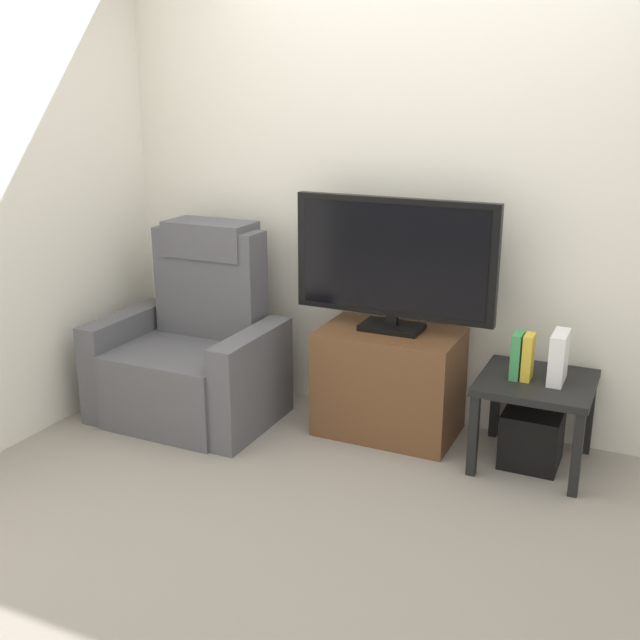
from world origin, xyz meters
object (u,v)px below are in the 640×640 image
television (394,261)px  recliner_armchair (194,351)px  side_table (536,393)px  book_leftmost (517,356)px  subwoofer_box (532,437)px  book_middle (528,357)px  tv_stand (389,382)px  game_console (559,357)px

television → recliner_armchair: size_ratio=1.00×
side_table → book_leftmost: (-0.10, -0.02, 0.18)m
subwoofer_box → book_leftmost: 0.44m
recliner_armchair → book_middle: 1.84m
tv_stand → subwoofer_box: tv_stand is taller
tv_stand → book_middle: bearing=-4.9°
book_leftmost → book_middle: same height
side_table → book_middle: 0.19m
television → book_middle: 0.82m
television → game_console: size_ratio=4.35×
tv_stand → side_table: tv_stand is taller
side_table → book_leftmost: 0.21m
recliner_armchair → game_console: bearing=4.0°
television → game_console: 0.94m
tv_stand → television: size_ratio=0.68×
subwoofer_box → book_middle: (-0.05, -0.02, 0.42)m
book_leftmost → book_middle: (0.05, 0.00, 0.00)m
television → book_leftmost: (0.67, -0.08, -0.38)m
tv_stand → book_leftmost: 0.73m
television → side_table: television is taller
game_console → side_table: bearing=-173.7°
tv_stand → game_console: 0.91m
side_table → book_leftmost: book_leftmost is taller
subwoofer_box → tv_stand: bearing=176.8°
television → recliner_armchair: television is taller
recliner_armchair → book_middle: bearing=3.4°
recliner_armchair → book_middle: recliner_armchair is taller
subwoofer_box → book_leftmost: bearing=-168.7°
recliner_armchair → game_console: (1.96, 0.19, 0.20)m
television → side_table: size_ratio=1.99×
game_console → book_leftmost: bearing=-171.0°
tv_stand → recliner_armchair: (-1.09, -0.22, 0.08)m
book_middle → game_console: (0.14, 0.03, 0.01)m
game_console → television: bearing=176.6°
recliner_armchair → book_middle: size_ratio=4.75×
recliner_armchair → television: bearing=10.9°
television → book_middle: (0.73, -0.08, -0.38)m
tv_stand → subwoofer_box: bearing=-3.2°
game_console → book_middle: bearing=-167.7°
television → subwoofer_box: size_ratio=3.85×
side_table → book_middle: book_middle is taller
recliner_armchair → game_console: size_ratio=4.37×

